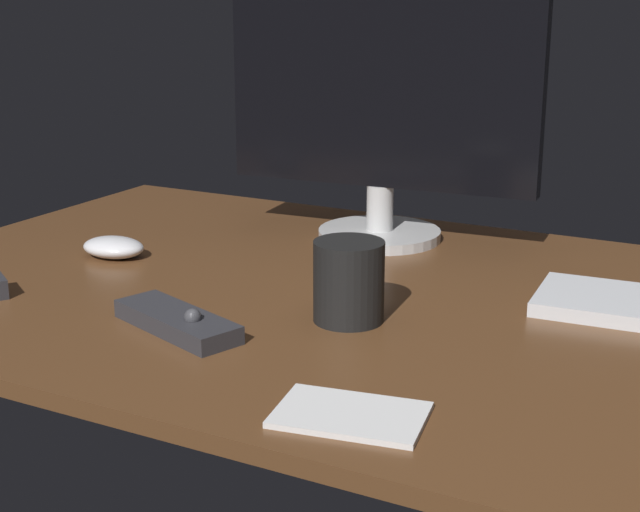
{
  "coord_description": "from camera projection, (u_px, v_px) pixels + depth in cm",
  "views": [
    {
      "loc": [
        47.41,
        -105.24,
        41.26
      ],
      "look_at": [
        -5.42,
        -4.77,
        8.0
      ],
      "focal_mm": 52.62,
      "sensor_mm": 36.0,
      "label": 1
    }
  ],
  "objects": [
    {
      "name": "desk",
      "position": [
        374.0,
        304.0,
        1.22
      ],
      "size": [
        140.0,
        84.0,
        2.0
      ],
      "primitive_type": "cube",
      "color": "brown",
      "rests_on": "ground"
    },
    {
      "name": "monitor",
      "position": [
        382.0,
        76.0,
        1.42
      ],
      "size": [
        49.12,
        19.37,
        47.99
      ],
      "rotation": [
        0.0,
        0.0,
        0.07
      ],
      "color": "silver",
      "rests_on": "desk"
    },
    {
      "name": "computer_mouse",
      "position": [
        114.0,
        247.0,
        1.39
      ],
      "size": [
        10.19,
        7.62,
        3.05
      ],
      "primitive_type": "ellipsoid",
      "rotation": [
        0.0,
        0.0,
        0.09
      ],
      "color": "silver",
      "rests_on": "desk"
    },
    {
      "name": "media_remote",
      "position": [
        177.0,
        321.0,
        1.1
      ],
      "size": [
        18.97,
        11.63,
        3.5
      ],
      "rotation": [
        0.0,
        0.0,
        -0.34
      ],
      "color": "#2D2D33",
      "rests_on": "desk"
    },
    {
      "name": "coffee_mug",
      "position": [
        349.0,
        281.0,
        1.12
      ],
      "size": [
        8.54,
        8.54,
        9.88
      ],
      "primitive_type": "cylinder",
      "color": "black",
      "rests_on": "desk"
    },
    {
      "name": "notepad",
      "position": [
        350.0,
        415.0,
        0.88
      ],
      "size": [
        15.38,
        11.38,
        0.61
      ],
      "primitive_type": "cube",
      "rotation": [
        0.0,
        0.0,
        0.17
      ],
      "color": "silver",
      "rests_on": "desk"
    }
  ]
}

